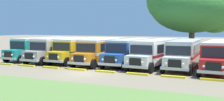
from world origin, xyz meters
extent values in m
plane|color=#84755B|center=(0.00, 0.00, 0.00)|extent=(220.00, 220.00, 0.00)
cube|color=olive|center=(0.00, -7.82, 0.00)|extent=(80.00, 8.21, 0.01)
cube|color=teal|center=(-11.01, 8.11, 1.55)|extent=(2.80, 9.28, 2.10)
cube|color=white|center=(-11.01, 8.11, 1.38)|extent=(2.83, 9.30, 0.24)
cube|color=black|center=(-9.73, 8.37, 2.05)|extent=(0.30, 8.00, 0.80)
cube|color=black|center=(-12.27, 8.45, 2.05)|extent=(0.30, 8.00, 0.80)
cube|color=beige|center=(-11.01, 8.11, 2.71)|extent=(2.72, 9.17, 0.22)
cube|color=teal|center=(-11.18, 2.81, 1.02)|extent=(2.24, 1.47, 1.05)
cube|color=black|center=(-11.20, 2.07, 1.05)|extent=(1.10, 0.14, 0.70)
cube|color=#B7B7BC|center=(-11.20, 2.03, 0.62)|extent=(2.41, 0.28, 0.24)
cube|color=black|center=(-11.16, 3.48, 2.05)|extent=(2.20, 0.13, 0.84)
cube|color=white|center=(-10.86, 12.73, 1.45)|extent=(0.90, 0.09, 1.30)
sphere|color=#EAE5C6|center=(-10.51, 2.00, 1.05)|extent=(0.20, 0.20, 0.20)
sphere|color=#EAE5C6|center=(-11.90, 2.05, 1.05)|extent=(0.20, 0.20, 0.20)
cylinder|color=black|center=(-9.98, 2.87, 0.50)|extent=(0.31, 1.01, 1.00)
cylinder|color=black|center=(-12.38, 2.95, 0.50)|extent=(0.31, 1.01, 1.00)
cylinder|color=black|center=(-9.71, 11.07, 0.50)|extent=(0.31, 1.01, 1.00)
cylinder|color=black|center=(-12.11, 11.15, 0.50)|extent=(0.31, 1.01, 1.00)
cube|color=#9E9993|center=(-7.74, 7.70, 1.55)|extent=(2.50, 9.20, 2.10)
cube|color=#282828|center=(-7.74, 7.70, 1.38)|extent=(2.53, 9.22, 0.24)
cube|color=black|center=(-6.47, 8.00, 2.05)|extent=(0.04, 8.00, 0.80)
cube|color=black|center=(-9.01, 8.00, 2.05)|extent=(0.04, 8.00, 0.80)
cube|color=beige|center=(-7.74, 7.70, 2.71)|extent=(2.42, 9.10, 0.22)
cube|color=#9E9993|center=(-7.74, 2.40, 1.02)|extent=(2.20, 1.40, 1.05)
cube|color=black|center=(-7.74, 1.66, 1.05)|extent=(1.10, 0.10, 0.70)
cube|color=#B7B7BC|center=(-7.74, 1.62, 0.62)|extent=(2.40, 0.20, 0.24)
cube|color=black|center=(-7.74, 3.07, 2.05)|extent=(2.20, 0.06, 0.84)
cube|color=#282828|center=(-7.74, 12.32, 1.45)|extent=(0.90, 0.06, 1.30)
sphere|color=#EAE5C6|center=(-7.04, 1.61, 1.05)|extent=(0.20, 0.20, 0.20)
sphere|color=#EAE5C6|center=(-8.44, 1.61, 1.05)|extent=(0.20, 0.20, 0.20)
cylinder|color=black|center=(-6.54, 2.50, 0.50)|extent=(0.28, 1.00, 1.00)
cylinder|color=black|center=(-8.94, 2.50, 0.50)|extent=(0.28, 1.00, 1.00)
cylinder|color=black|center=(-6.54, 10.70, 0.50)|extent=(0.28, 1.00, 1.00)
cylinder|color=black|center=(-8.94, 10.70, 0.50)|extent=(0.28, 1.00, 1.00)
cube|color=yellow|center=(-4.83, 8.24, 1.55)|extent=(2.71, 9.25, 2.10)
cube|color=black|center=(-4.83, 8.24, 1.38)|extent=(2.74, 9.27, 0.24)
cube|color=black|center=(-3.55, 8.51, 2.05)|extent=(0.22, 8.00, 0.80)
cube|color=black|center=(-6.09, 8.57, 2.05)|extent=(0.22, 8.00, 0.80)
cube|color=silver|center=(-4.83, 8.24, 2.71)|extent=(2.62, 9.15, 0.22)
cube|color=yellow|center=(-4.94, 2.94, 1.02)|extent=(2.23, 1.45, 1.05)
cube|color=black|center=(-4.96, 2.20, 1.05)|extent=(1.10, 0.12, 0.70)
cube|color=#B7B7BC|center=(-4.96, 2.16, 0.62)|extent=(2.40, 0.25, 0.24)
cube|color=black|center=(-4.93, 3.61, 2.05)|extent=(2.20, 0.11, 0.84)
cube|color=black|center=(-4.72, 12.86, 1.45)|extent=(0.90, 0.08, 1.30)
sphere|color=#EAE5C6|center=(-4.26, 2.14, 1.05)|extent=(0.20, 0.20, 0.20)
sphere|color=#EAE5C6|center=(-5.66, 2.17, 1.05)|extent=(0.20, 0.20, 0.20)
cylinder|color=black|center=(-3.74, 3.01, 0.50)|extent=(0.30, 1.01, 1.00)
cylinder|color=black|center=(-6.14, 3.07, 0.50)|extent=(0.30, 1.01, 1.00)
cylinder|color=black|center=(-3.56, 11.21, 0.50)|extent=(0.30, 1.01, 1.00)
cylinder|color=black|center=(-5.96, 11.27, 0.50)|extent=(0.30, 1.01, 1.00)
cube|color=orange|center=(-1.69, 7.78, 1.55)|extent=(2.72, 9.26, 2.10)
cube|color=white|center=(-1.69, 7.78, 1.38)|extent=(2.75, 9.28, 0.24)
cube|color=black|center=(-0.42, 8.11, 2.05)|extent=(0.23, 8.00, 0.80)
cube|color=black|center=(-2.96, 8.05, 2.05)|extent=(0.23, 8.00, 0.80)
cube|color=silver|center=(-1.69, 7.78, 2.71)|extent=(2.64, 9.16, 0.22)
cube|color=orange|center=(-1.56, 2.48, 1.02)|extent=(2.23, 1.45, 1.05)
cube|color=black|center=(-1.54, 1.74, 1.05)|extent=(1.10, 0.13, 0.70)
cube|color=#B7B7BC|center=(-1.54, 1.70, 0.62)|extent=(2.40, 0.26, 0.24)
cube|color=black|center=(-1.57, 3.15, 2.05)|extent=(2.20, 0.11, 0.84)
cube|color=white|center=(-1.80, 12.40, 1.45)|extent=(0.90, 0.08, 1.30)
sphere|color=#EAE5C6|center=(-0.84, 1.71, 1.05)|extent=(0.20, 0.20, 0.20)
sphere|color=#EAE5C6|center=(-2.24, 1.67, 1.05)|extent=(0.20, 0.20, 0.20)
cylinder|color=black|center=(-0.36, 2.61, 0.50)|extent=(0.30, 1.01, 1.00)
cylinder|color=black|center=(-2.76, 2.55, 0.50)|extent=(0.30, 1.01, 1.00)
cylinder|color=black|center=(-0.56, 10.81, 0.50)|extent=(0.30, 1.01, 1.00)
cylinder|color=black|center=(-2.96, 10.75, 0.50)|extent=(0.30, 1.01, 1.00)
cube|color=#23519E|center=(1.62, 8.37, 1.55)|extent=(2.66, 9.24, 2.10)
cube|color=silver|center=(1.62, 8.37, 1.38)|extent=(2.69, 9.26, 0.24)
cube|color=black|center=(2.89, 8.65, 2.05)|extent=(0.18, 8.00, 0.80)
cube|color=black|center=(0.35, 8.69, 2.05)|extent=(0.18, 8.00, 0.80)
cube|color=beige|center=(1.62, 8.37, 2.71)|extent=(2.58, 9.14, 0.22)
cube|color=#23519E|center=(1.52, 3.07, 1.02)|extent=(2.22, 1.44, 1.05)
cube|color=black|center=(1.51, 2.33, 1.05)|extent=(1.10, 0.12, 0.70)
cube|color=#B7B7BC|center=(1.51, 2.29, 0.62)|extent=(2.40, 0.24, 0.24)
cube|color=black|center=(1.53, 3.74, 2.05)|extent=(2.20, 0.10, 0.84)
cube|color=silver|center=(1.70, 12.99, 1.45)|extent=(0.90, 0.08, 1.30)
sphere|color=#EAE5C6|center=(2.21, 2.27, 1.05)|extent=(0.20, 0.20, 0.20)
sphere|color=#EAE5C6|center=(0.81, 2.29, 1.05)|extent=(0.20, 0.20, 0.20)
cylinder|color=black|center=(2.72, 3.15, 0.50)|extent=(0.30, 1.00, 1.00)
cylinder|color=black|center=(0.33, 3.19, 0.50)|extent=(0.30, 1.00, 1.00)
cylinder|color=black|center=(2.87, 11.35, 0.50)|extent=(0.30, 1.00, 1.00)
cylinder|color=black|center=(0.47, 11.39, 0.50)|extent=(0.30, 1.00, 1.00)
cube|color=silver|center=(4.62, 7.87, 1.55)|extent=(3.03, 9.33, 2.10)
cube|color=maroon|center=(4.62, 7.87, 1.38)|extent=(3.07, 9.35, 0.24)
cube|color=black|center=(5.90, 8.09, 2.05)|extent=(0.51, 7.99, 0.80)
cube|color=black|center=(3.36, 8.24, 2.05)|extent=(0.51, 7.99, 0.80)
cube|color=silver|center=(4.62, 7.87, 2.71)|extent=(2.95, 9.23, 0.22)
cube|color=silver|center=(4.30, 2.58, 1.02)|extent=(2.28, 1.53, 1.05)
cube|color=black|center=(4.26, 1.84, 1.05)|extent=(1.10, 0.16, 0.70)
cube|color=#B7B7BC|center=(4.26, 1.80, 0.62)|extent=(2.41, 0.34, 0.24)
cube|color=black|center=(4.34, 3.25, 2.05)|extent=(2.20, 0.19, 0.84)
cube|color=maroon|center=(4.89, 12.48, 1.45)|extent=(0.90, 0.11, 1.30)
sphere|color=#EAE5C6|center=(4.96, 1.75, 1.05)|extent=(0.20, 0.20, 0.20)
sphere|color=#EAE5C6|center=(3.56, 1.83, 1.05)|extent=(0.20, 0.20, 0.20)
cylinder|color=black|center=(5.51, 2.61, 0.50)|extent=(0.34, 1.01, 1.00)
cylinder|color=black|center=(3.11, 2.75, 0.50)|extent=(0.34, 1.01, 1.00)
cylinder|color=black|center=(5.99, 10.79, 0.50)|extent=(0.34, 1.01, 1.00)
cylinder|color=black|center=(3.59, 10.93, 0.50)|extent=(0.34, 1.01, 1.00)
cube|color=silver|center=(7.64, 8.13, 1.55)|extent=(2.60, 9.23, 2.10)
cube|color=red|center=(7.64, 8.13, 1.38)|extent=(2.63, 9.25, 0.24)
cube|color=black|center=(8.90, 8.45, 2.05)|extent=(0.13, 8.00, 0.80)
cube|color=black|center=(6.36, 8.42, 2.05)|extent=(0.13, 8.00, 0.80)
cube|color=#B2B2B7|center=(7.64, 8.13, 2.71)|extent=(2.52, 9.13, 0.22)
cube|color=silver|center=(7.69, 2.83, 1.02)|extent=(2.22, 1.42, 1.05)
cube|color=black|center=(7.70, 2.09, 1.05)|extent=(1.10, 0.11, 0.70)
cube|color=#B7B7BC|center=(7.70, 2.05, 0.62)|extent=(2.40, 0.23, 0.24)
cube|color=black|center=(7.69, 3.50, 2.05)|extent=(2.20, 0.08, 0.84)
cube|color=red|center=(7.58, 12.75, 1.45)|extent=(0.90, 0.07, 1.30)
sphere|color=#EAE5C6|center=(8.40, 2.05, 1.05)|extent=(0.20, 0.20, 0.20)
sphere|color=#EAE5C6|center=(7.00, 2.04, 1.05)|extent=(0.20, 0.20, 0.20)
cylinder|color=black|center=(8.89, 2.95, 0.50)|extent=(0.29, 1.00, 1.00)
cylinder|color=black|center=(6.49, 2.92, 0.50)|extent=(0.29, 1.00, 1.00)
cylinder|color=black|center=(8.80, 11.15, 0.50)|extent=(0.29, 1.00, 1.00)
cylinder|color=black|center=(6.40, 11.12, 0.50)|extent=(0.29, 1.00, 1.00)
cube|color=red|center=(11.05, 7.61, 1.55)|extent=(2.90, 9.30, 2.10)
cube|color=white|center=(11.05, 7.61, 1.38)|extent=(2.93, 9.32, 0.24)
cube|color=black|center=(9.80, 7.97, 2.05)|extent=(0.39, 7.99, 0.80)
cube|color=silver|center=(11.05, 7.61, 2.71)|extent=(2.81, 9.20, 0.22)
cube|color=red|center=(10.82, 2.32, 1.02)|extent=(2.26, 1.49, 1.05)
cube|color=black|center=(10.79, 1.58, 1.05)|extent=(1.10, 0.15, 0.70)
cube|color=#B7B7BC|center=(10.79, 1.54, 0.62)|extent=(2.41, 0.30, 0.24)
cube|color=black|center=(10.85, 2.99, 2.05)|extent=(2.20, 0.16, 0.84)
sphere|color=#EAE5C6|center=(11.49, 1.50, 1.05)|extent=(0.20, 0.20, 0.20)
sphere|color=#EAE5C6|center=(10.09, 1.56, 1.05)|extent=(0.20, 0.20, 0.20)
cylinder|color=black|center=(9.63, 2.47, 0.50)|extent=(0.32, 1.01, 1.00)
cylinder|color=black|center=(9.98, 10.66, 0.50)|extent=(0.32, 1.01, 1.00)
cube|color=yellow|center=(-10.86, 1.38, 0.07)|extent=(2.00, 0.36, 0.15)
cube|color=yellow|center=(-7.75, 1.38, 0.07)|extent=(2.00, 0.36, 0.15)
cube|color=yellow|center=(-4.65, 1.38, 0.07)|extent=(2.00, 0.36, 0.15)
cube|color=yellow|center=(-1.55, 1.38, 0.07)|extent=(2.00, 0.36, 0.15)
cube|color=yellow|center=(1.55, 1.38, 0.07)|extent=(2.00, 0.36, 0.15)
cube|color=yellow|center=(4.65, 1.38, 0.07)|extent=(2.00, 0.36, 0.15)
cube|color=yellow|center=(7.75, 1.38, 0.07)|extent=(2.00, 0.36, 0.15)
cube|color=yellow|center=(10.86, 1.38, 0.07)|extent=(2.00, 0.36, 0.15)
cylinder|color=brown|center=(6.55, 19.56, 2.14)|extent=(0.81, 0.81, 4.28)
ellipsoid|color=#33702D|center=(6.55, 19.56, 6.91)|extent=(11.92, 10.51, 7.02)
sphere|color=#33702D|center=(9.54, 20.82, 6.75)|extent=(6.78, 6.78, 6.78)
sphere|color=#33702D|center=(3.50, 18.61, 8.09)|extent=(6.75, 6.75, 6.75)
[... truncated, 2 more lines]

